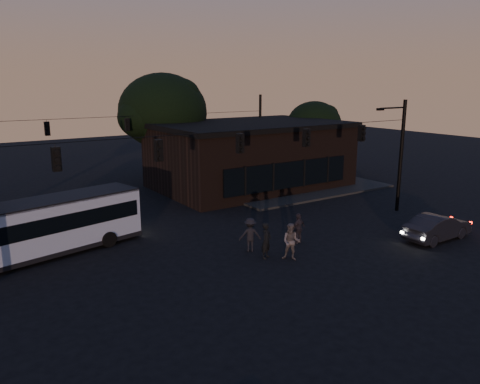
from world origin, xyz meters
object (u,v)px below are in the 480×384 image
building (250,155)px  pedestrian_b (291,242)px  pedestrian_a (266,240)px  car (438,227)px  pedestrian_d (250,235)px  bus (41,226)px  pedestrian_c (299,228)px

building → pedestrian_b: size_ratio=8.28×
pedestrian_b → pedestrian_a: bearing=-176.3°
car → pedestrian_b: pedestrian_b is taller
pedestrian_a → pedestrian_d: size_ratio=1.03×
building → car: (0.79, -17.19, -1.99)m
car → bus: bearing=63.3°
bus → pedestrian_d: bearing=-41.8°
pedestrian_a → pedestrian_c: pedestrian_a is taller
bus → car: bearing=-39.0°
building → pedestrian_d: (-8.95, -12.84, -1.82)m
car → pedestrian_b: 9.04m
bus → pedestrian_d: (9.15, -5.18, -0.73)m
bus → pedestrian_a: (9.25, -6.45, -0.70)m
building → pedestrian_c: (-6.06, -13.33, -1.86)m
pedestrian_b → pedestrian_c: (1.91, 1.66, -0.08)m
pedestrian_d → car: bearing=-177.1°
pedestrian_c → pedestrian_d: (-2.89, 0.49, 0.04)m
car → pedestrian_b: bearing=76.0°
pedestrian_c → pedestrian_d: pedestrian_d is taller
pedestrian_a → pedestrian_c: size_ratio=1.08×
pedestrian_b → pedestrian_d: size_ratio=1.04×
bus → car: size_ratio=2.41×
car → pedestrian_b: size_ratio=2.36×
pedestrian_a → pedestrian_c: (2.79, 0.79, -0.07)m
bus → pedestrian_a: bearing=-47.2°
pedestrian_a → pedestrian_c: 2.90m
bus → pedestrian_b: (10.12, -7.32, -0.69)m
bus → car: (18.89, -9.52, -0.90)m
pedestrian_a → pedestrian_b: bearing=-72.7°
bus → car: bus is taller
building → pedestrian_c: bearing=-114.5°
bus → pedestrian_b: bus is taller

